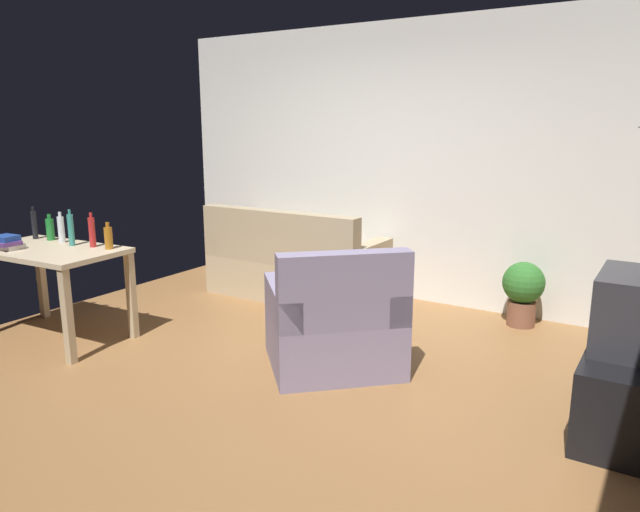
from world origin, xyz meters
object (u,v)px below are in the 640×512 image
Objects in this scene: couch at (294,267)px; bottle_amber at (108,238)px; potted_plant at (523,289)px; desk at (50,261)px; bottle_tall at (71,229)px; bottle_clear at (61,229)px; bottle_dark at (34,224)px; tv_stand at (626,387)px; bottle_red at (92,232)px; armchair at (335,326)px; tv at (636,312)px; bottle_green at (50,229)px; book_stack at (7,243)px.

bottle_amber is (-0.55, -1.80, 0.55)m from couch.
potted_plant is at bearing 37.47° from bottle_amber.
desk is 0.31m from bottle_tall.
couch is 2.21m from bottle_clear.
couch is 6.20× the size of bottle_dark.
potted_plant is at bearing 32.26° from tv_stand.
bottle_clear is 0.38m from bottle_red.
armchair reaches higher than desk.
couch is 1.96m from bottle_amber.
bottle_clear is at bearing 98.87° from tv.
tv is 1.91m from armchair.
bottle_red is 1.30× the size of bottle_amber.
potted_plant reaches higher than tv_stand.
bottle_green is (0.17, 0.03, -0.03)m from bottle_dark.
tv is 2.13× the size of bottle_red.
tv_stand is at bearing 8.30° from desk.
tv is 4.51m from book_stack.
tv_stand is at bearing 13.67° from book_stack.
tv_stand is at bearing 8.33° from bottle_green.
bottle_clear reaches higher than bottle_amber.
bottle_green is (-2.55, -0.47, 0.54)m from armchair.
desk is at bearing -114.87° from bottle_tall.
bottle_green is at bearing -148.54° from potted_plant.
tv is (3.14, -1.17, 0.39)m from couch.
couch is 6.74× the size of bottle_clear.
tv is 2.30× the size of bottle_clear.
tv is 2.00× the size of bottle_tall.
bottle_amber is at bearing 10.98° from bottle_tall.
book_stack is (-0.24, -0.20, 0.16)m from desk.
bottle_green is at bearing 96.33° from book_stack.
bottle_tall is at bearing 99.76° from tv.
book_stack is (-0.13, -0.40, -0.06)m from bottle_clear.
bottle_clear is at bearing 168.88° from bottle_tall.
potted_plant is 2.19× the size of book_stack.
bottle_green is 0.42m from book_stack.
desk is 0.54m from bottle_dark.
bottle_tall is (-4.06, -0.70, 0.19)m from tv.
tv_stand is at bearing 90.00° from tv.
desk is 4.38× the size of bottle_dark.
armchair is 4.35× the size of bottle_dark.
desk is 4.77× the size of book_stack.
armchair is 2.83m from bottle_dark.
tv_stand is 4.51m from bottle_green.
book_stack is (-3.44, -2.55, 0.48)m from potted_plant.
bottle_amber is at bearing 99.64° from tv_stand.
bottle_clear is (0.18, -0.02, 0.02)m from bottle_green.
bottle_tall reaches higher than tv.
couch is at bearing -89.95° from armchair.
potted_plant is at bearing 32.77° from desk.
bottle_red reaches higher than bottle_clear.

